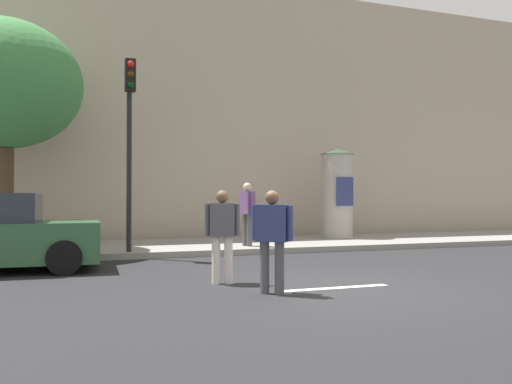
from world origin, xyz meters
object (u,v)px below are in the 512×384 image
pedestrian_with_bag (222,229)px  pedestrian_in_light_jacket (247,209)px  traffic_light (130,123)px  pedestrian_near_pole (272,232)px  poster_column (337,192)px  street_tree (5,85)px

pedestrian_with_bag → pedestrian_in_light_jacket: 5.23m
traffic_light → pedestrian_near_pole: bearing=-74.6°
pedestrian_near_pole → pedestrian_in_light_jacket: bearing=74.7°
poster_column → pedestrian_near_pole: 9.54m
pedestrian_near_pole → pedestrian_with_bag: pedestrian_with_bag is taller
street_tree → pedestrian_in_light_jacket: size_ratio=3.45×
traffic_light → pedestrian_with_bag: (1.04, -4.23, -2.25)m
traffic_light → street_tree: size_ratio=0.78×
pedestrian_near_pole → pedestrian_with_bag: (-0.44, 1.15, 0.00)m
traffic_light → street_tree: (-2.86, 1.96, 1.09)m
poster_column → pedestrian_near_pole: bearing=-124.0°
poster_column → pedestrian_in_light_jacket: poster_column is taller
pedestrian_with_bag → pedestrian_in_light_jacket: (2.06, 4.80, 0.22)m
street_tree → pedestrian_in_light_jacket: bearing=-13.1°
traffic_light → pedestrian_near_pole: (1.48, -5.37, -2.26)m
poster_column → street_tree: bearing=-176.7°
poster_column → pedestrian_in_light_jacket: size_ratio=1.73×
street_tree → pedestrian_in_light_jacket: street_tree is taller
poster_column → pedestrian_in_light_jacket: bearing=-152.4°
pedestrian_near_pole → pedestrian_with_bag: bearing=110.9°
street_tree → pedestrian_with_bag: street_tree is taller
pedestrian_in_light_jacket → poster_column: bearing=27.6°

